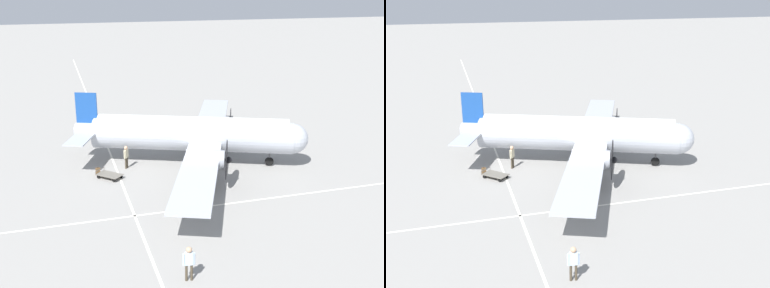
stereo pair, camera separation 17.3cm
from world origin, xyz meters
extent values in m
plane|color=gray|center=(0.00, 0.00, 0.00)|extent=(300.00, 300.00, 0.00)
cube|color=silver|center=(0.00, 8.06, 0.00)|extent=(120.00, 0.16, 0.01)
cube|color=silver|center=(6.14, 0.00, 0.00)|extent=(0.16, 120.00, 0.01)
cylinder|color=#ADB2BC|center=(0.00, 0.00, 2.34)|extent=(15.73, 8.40, 2.49)
cylinder|color=white|center=(0.00, 0.00, 3.03)|extent=(14.73, 7.41, 1.74)
sphere|color=#ADB2BC|center=(-7.39, 3.05, 2.34)|extent=(2.36, 2.36, 2.36)
cylinder|color=#ADB2BC|center=(7.39, -3.05, 2.47)|extent=(3.41, 2.45, 1.37)
cube|color=#194799|center=(7.93, -3.27, 4.21)|extent=(1.68, 0.80, 2.86)
cube|color=#ADB2BC|center=(7.75, -3.20, 2.59)|extent=(4.72, 8.55, 0.10)
cube|color=#ADB2BC|center=(-1.08, 0.45, 2.03)|extent=(12.59, 25.81, 0.20)
cylinder|color=#ADB2BC|center=(-3.08, -3.67, 2.05)|extent=(3.05, 2.31, 1.37)
cylinder|color=black|center=(-4.46, -3.10, 2.05)|extent=(1.13, 2.67, 2.87)
sphere|color=black|center=(-4.59, -3.05, 2.05)|extent=(0.48, 0.48, 0.48)
cylinder|color=#ADB2BC|center=(0.41, 4.77, 2.05)|extent=(3.05, 2.31, 1.37)
cylinder|color=black|center=(-0.98, 5.35, 2.05)|extent=(1.13, 2.67, 2.87)
sphere|color=black|center=(-1.11, 5.40, 2.05)|extent=(0.48, 0.48, 0.48)
cylinder|color=#4C4C51|center=(-2.82, -3.78, 1.03)|extent=(0.18, 0.18, 0.96)
cylinder|color=black|center=(-2.82, -3.78, 0.55)|extent=(1.13, 0.70, 1.10)
cylinder|color=#4C4C51|center=(0.66, 4.67, 1.03)|extent=(0.18, 0.18, 0.96)
cylinder|color=black|center=(0.66, 4.67, 0.55)|extent=(1.13, 0.70, 1.10)
cylinder|color=#4C4C51|center=(-5.77, 2.38, 0.79)|extent=(0.14, 0.14, 0.87)
cylinder|color=black|center=(-5.77, 2.38, 0.35)|extent=(0.72, 0.43, 0.70)
cylinder|color=#473D2D|center=(4.90, 15.68, 0.45)|extent=(0.13, 0.13, 0.90)
cylinder|color=#473D2D|center=(4.64, 15.71, 0.45)|extent=(0.13, 0.13, 0.90)
cube|color=silver|center=(4.77, 15.69, 1.23)|extent=(0.45, 0.25, 0.67)
sphere|color=tan|center=(4.77, 15.69, 1.72)|extent=(0.30, 0.30, 0.30)
cylinder|color=silver|center=(5.04, 15.66, 1.20)|extent=(0.10, 0.10, 0.64)
cylinder|color=silver|center=(4.50, 15.72, 1.20)|extent=(0.10, 0.10, 0.64)
cube|color=black|center=(4.76, 15.58, 1.31)|extent=(0.06, 0.01, 0.43)
cylinder|color=#473D2D|center=(5.39, -0.21, 0.44)|extent=(0.13, 0.13, 0.89)
cylinder|color=#473D2D|center=(5.24, -0.42, 0.44)|extent=(0.13, 0.13, 0.89)
cube|color=beige|center=(5.32, -0.32, 1.22)|extent=(0.42, 0.46, 0.67)
sphere|color=tan|center=(5.32, -0.32, 1.70)|extent=(0.30, 0.30, 0.30)
cylinder|color=beige|center=(5.48, -0.11, 1.19)|extent=(0.10, 0.10, 0.63)
cylinder|color=beige|center=(5.16, -0.53, 1.19)|extent=(0.10, 0.10, 0.63)
cube|color=brown|center=(7.64, 0.45, 0.28)|extent=(0.35, 0.13, 0.57)
cube|color=#4A3520|center=(7.64, 0.45, 0.60)|extent=(0.13, 0.09, 0.02)
cube|color=#6B665B|center=(6.88, 1.43, 0.30)|extent=(2.10, 2.10, 0.04)
cube|color=#6B665B|center=(7.53, 0.78, 0.54)|extent=(0.79, 0.79, 0.04)
cylinder|color=#6B665B|center=(7.17, 0.42, 0.43)|extent=(0.04, 0.04, 0.22)
cylinder|color=#6B665B|center=(7.89, 1.14, 0.43)|extent=(0.04, 0.04, 0.22)
cylinder|color=black|center=(6.07, 1.63, 0.14)|extent=(0.24, 0.24, 0.28)
cylinder|color=black|center=(6.68, 2.24, 0.14)|extent=(0.24, 0.24, 0.28)
cylinder|color=black|center=(7.08, 0.61, 0.14)|extent=(0.24, 0.24, 0.28)
cylinder|color=black|center=(7.69, 1.22, 0.14)|extent=(0.24, 0.24, 0.28)
camera|label=1|loc=(10.38, 35.30, 13.95)|focal=45.00mm
camera|label=2|loc=(10.22, 35.35, 13.95)|focal=45.00mm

